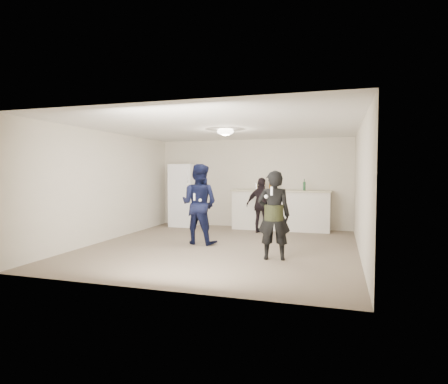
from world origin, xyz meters
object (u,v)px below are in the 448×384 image
(shaker, at_px, (256,186))
(spectator, at_px, (262,205))
(man, at_px, (199,204))
(woman, at_px, (274,215))
(counter, at_px, (281,211))
(fridge, at_px, (184,195))

(shaker, relative_size, spectator, 0.12)
(man, relative_size, woman, 1.09)
(shaker, height_order, woman, woman)
(counter, relative_size, shaker, 15.29)
(fridge, distance_m, woman, 4.67)
(counter, bearing_deg, spectator, -123.69)
(shaker, distance_m, spectator, 0.87)
(woman, bearing_deg, man, -39.23)
(man, relative_size, spectator, 1.22)
(counter, xyz_separation_m, fridge, (-2.81, -0.07, 0.38))
(shaker, relative_size, man, 0.10)
(counter, bearing_deg, woman, -83.53)
(fridge, bearing_deg, shaker, 3.99)
(man, bearing_deg, shaker, -99.81)
(shaker, height_order, spectator, spectator)
(man, bearing_deg, counter, -113.73)
(spectator, bearing_deg, woman, 110.96)
(shaker, relative_size, woman, 0.11)
(counter, distance_m, spectator, 0.74)
(counter, distance_m, shaker, 0.95)
(counter, height_order, woman, woman)
(fridge, distance_m, man, 2.76)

